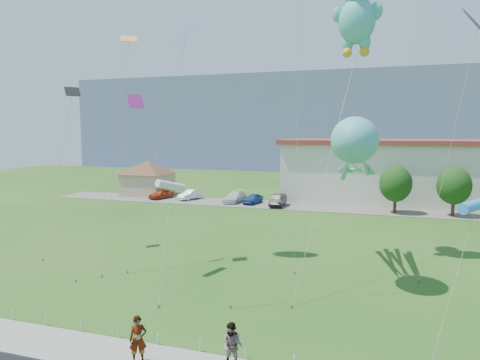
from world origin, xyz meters
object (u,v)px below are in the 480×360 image
(parked_car_black, at_px, (278,200))
(teddy_bear_kite, at_px, (357,15))
(parked_car_red, at_px, (161,194))
(pedestrian_left, at_px, (138,339))
(pavilion, at_px, (148,175))
(parked_car_white, at_px, (235,197))
(parked_car_blue, at_px, (253,199))
(octopus_kite, at_px, (355,153))
(pedestrian_right, at_px, (232,346))
(parked_car_silver, at_px, (191,195))

(parked_car_black, relative_size, teddy_bear_kite, 0.22)
(parked_car_red, bearing_deg, pedestrian_left, -44.31)
(pavilion, distance_m, teddy_bear_kite, 40.29)
(pedestrian_left, relative_size, parked_car_white, 0.40)
(parked_car_red, relative_size, parked_car_black, 0.87)
(pavilion, height_order, parked_car_blue, pavilion)
(pedestrian_left, distance_m, parked_car_white, 39.57)
(parked_car_white, bearing_deg, parked_car_red, -173.81)
(octopus_kite, xyz_separation_m, teddy_bear_kite, (-0.41, 5.37, 9.56))
(parked_car_black, relative_size, octopus_kite, 0.35)
(pedestrian_right, distance_m, parked_car_white, 39.84)
(pedestrian_left, height_order, parked_car_black, pedestrian_left)
(octopus_kite, distance_m, teddy_bear_kite, 10.97)
(pedestrian_left, distance_m, pedestrian_right, 3.77)
(parked_car_red, height_order, octopus_kite, octopus_kite)
(parked_car_white, xyz_separation_m, parked_car_blue, (2.60, -0.46, -0.06))
(parked_car_black, xyz_separation_m, teddy_bear_kite, (9.81, -18.72, 16.74))
(pedestrian_right, bearing_deg, parked_car_blue, 108.79)
(parked_car_red, bearing_deg, parked_car_silver, 27.77)
(parked_car_white, bearing_deg, pedestrian_left, -72.98)
(pavilion, xyz_separation_m, parked_car_red, (3.66, -2.77, -2.31))
(pedestrian_right, relative_size, octopus_kite, 0.14)
(parked_car_silver, xyz_separation_m, parked_car_blue, (9.09, -0.74, -0.02))
(pedestrian_right, xyz_separation_m, parked_car_white, (-12.48, 37.84, -0.25))
(pedestrian_left, bearing_deg, pavilion, 90.00)
(pedestrian_right, bearing_deg, octopus_kite, 76.88)
(parked_car_black, bearing_deg, parked_car_red, 174.53)
(pedestrian_left, distance_m, parked_car_black, 37.34)
(parked_car_silver, height_order, parked_car_blue, parked_car_silver)
(pedestrian_right, height_order, parked_car_black, pedestrian_right)
(pedestrian_right, height_order, teddy_bear_kite, teddy_bear_kite)
(pedestrian_left, relative_size, teddy_bear_kite, 0.09)
(teddy_bear_kite, bearing_deg, octopus_kite, -85.61)
(parked_car_red, xyz_separation_m, parked_car_blue, (13.20, -0.09, -0.02))
(parked_car_white, bearing_deg, parked_car_black, -8.19)
(pavilion, xyz_separation_m, parked_car_white, (14.27, -2.40, -2.27))
(parked_car_red, relative_size, parked_car_white, 0.80)
(pedestrian_left, xyz_separation_m, parked_car_blue, (-6.18, 38.12, -0.35))
(parked_car_blue, distance_m, parked_car_black, 3.59)
(pavilion, distance_m, pedestrian_left, 47.06)
(parked_car_black, bearing_deg, teddy_bear_kite, -64.51)
(parked_car_silver, bearing_deg, teddy_bear_kite, -23.54)
(pavilion, distance_m, parked_car_blue, 17.26)
(pedestrian_left, height_order, parked_car_red, pedestrian_left)
(parked_car_silver, relative_size, parked_car_white, 0.83)
(parked_car_black, bearing_deg, pavilion, 167.43)
(pavilion, distance_m, parked_car_red, 5.14)
(pavilion, height_order, pedestrian_left, pavilion)
(pavilion, bearing_deg, pedestrian_right, -56.39)
(parked_car_silver, distance_m, octopus_kite, 35.11)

